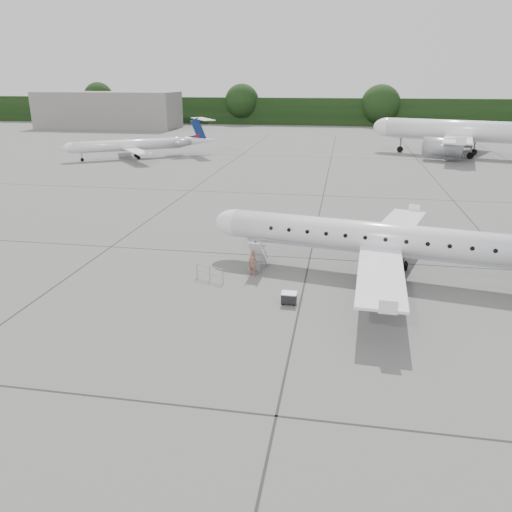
# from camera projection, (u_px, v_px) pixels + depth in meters

# --- Properties ---
(ground) EXTENTS (320.00, 320.00, 0.00)m
(ground) POSITION_uv_depth(u_px,v_px,m) (377.00, 303.00, 31.31)
(ground) COLOR slate
(ground) RESTS_ON ground
(treeline) EXTENTS (260.00, 4.00, 8.00)m
(treeline) POSITION_uv_depth(u_px,v_px,m) (355.00, 112.00, 150.69)
(treeline) COLOR black
(treeline) RESTS_ON ground
(terminal_building) EXTENTS (40.00, 14.00, 10.00)m
(terminal_building) POSITION_uv_depth(u_px,v_px,m) (108.00, 110.00, 143.09)
(terminal_building) COLOR slate
(terminal_building) RESTS_ON ground
(main_regional_jet) EXTENTS (33.04, 26.31, 7.62)m
(main_regional_jet) POSITION_uv_depth(u_px,v_px,m) (391.00, 224.00, 34.62)
(main_regional_jet) COLOR white
(main_regional_jet) RESTS_ON ground
(airstair) EXTENTS (1.21, 2.23, 2.39)m
(airstair) POSITION_uv_depth(u_px,v_px,m) (258.00, 254.00, 36.47)
(airstair) COLOR white
(airstair) RESTS_ON ground
(passenger) EXTENTS (0.83, 0.74, 1.90)m
(passenger) POSITION_uv_depth(u_px,v_px,m) (252.00, 263.00, 35.49)
(passenger) COLOR brown
(passenger) RESTS_ON ground
(safety_railing) EXTENTS (2.09, 0.83, 1.00)m
(safety_railing) POSITION_uv_depth(u_px,v_px,m) (210.00, 273.00, 34.80)
(safety_railing) COLOR gray
(safety_railing) RESTS_ON ground
(baggage_cart) EXTENTS (0.93, 0.76, 0.80)m
(baggage_cart) POSITION_uv_depth(u_px,v_px,m) (289.00, 298.00, 31.16)
(baggage_cart) COLOR black
(baggage_cart) RESTS_ON ground
(bg_narrowbody) EXTENTS (41.99, 35.82, 12.77)m
(bg_narrowbody) POSITION_uv_depth(u_px,v_px,m) (466.00, 120.00, 89.20)
(bg_narrowbody) COLOR white
(bg_narrowbody) RESTS_ON ground
(bg_regional_left) EXTENTS (31.01, 29.01, 6.61)m
(bg_regional_left) POSITION_uv_depth(u_px,v_px,m) (130.00, 140.00, 87.71)
(bg_regional_left) COLOR white
(bg_regional_left) RESTS_ON ground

